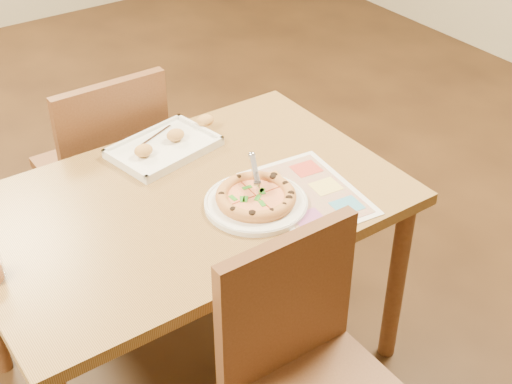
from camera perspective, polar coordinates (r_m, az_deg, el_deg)
dining_table at (r=2.24m, az=-5.47°, el=-2.27°), size 1.30×0.85×0.72m
chair_near at (r=1.92m, az=4.02°, el=-12.91°), size 0.42×0.42×0.47m
chair_far at (r=2.73m, az=-11.79°, el=2.92°), size 0.42×0.42×0.47m
plate at (r=2.14m, az=0.00°, el=-0.91°), size 0.34×0.34×0.02m
pizza at (r=2.14m, az=-0.01°, el=-0.37°), size 0.24×0.24×0.04m
pizza_cutter at (r=2.15m, az=-0.06°, el=1.50°), size 0.07×0.13×0.08m
appetizer_tray at (r=2.42m, az=-7.18°, el=3.68°), size 0.41×0.30×0.06m
menu at (r=2.20m, az=4.15°, el=-0.07°), size 0.33×0.43×0.00m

